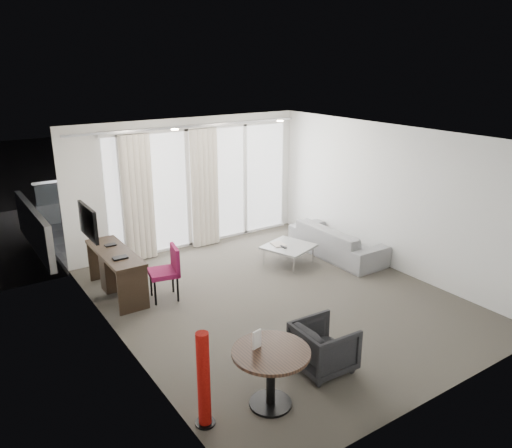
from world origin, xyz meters
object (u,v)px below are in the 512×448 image
tub_armchair (324,347)px  sofa (337,241)px  desk (117,273)px  coffee_table (289,255)px  red_lamp (204,380)px  rattan_chair_a (195,207)px  rattan_chair_b (221,201)px  round_table (271,378)px  desk_chair (163,273)px

tub_armchair → sofa: size_ratio=0.33×
desk → sofa: (4.13, -0.73, -0.07)m
tub_armchair → coffee_table: tub_armchair is taller
red_lamp → rattan_chair_a: bearing=63.7°
tub_armchair → coffee_table: (1.68, 2.91, -0.13)m
desk → rattan_chair_b: rattan_chair_b is taller
sofa → rattan_chair_a: 3.58m
coffee_table → rattan_chair_b: bearing=83.1°
desk → coffee_table: bearing=-10.0°
desk → rattan_chair_b: (3.48, 2.66, 0.04)m
coffee_table → rattan_chair_b: rattan_chair_b is taller
desk → coffee_table: (3.09, -0.55, -0.19)m
tub_armchair → round_table: bearing=104.1°
red_lamp → tub_armchair: red_lamp is taller
tub_armchair → rattan_chair_a: 6.17m
desk → rattan_chair_a: size_ratio=1.89×
sofa → rattan_chair_a: (-1.40, 3.30, 0.12)m
coffee_table → sofa: bearing=-9.8°
desk → red_lamp: size_ratio=1.46×
coffee_table → sofa: sofa is taller
tub_armchair → rattan_chair_a: bearing=-9.9°
sofa → rattan_chair_a: bearing=23.0°
desk_chair → rattan_chair_a: desk_chair is taller
round_table → rattan_chair_a: bearing=70.0°
red_lamp → sofa: bearing=32.3°
sofa → tub_armchair: bearing=135.0°
round_table → rattan_chair_a: (2.26, 6.22, 0.07)m
coffee_table → rattan_chair_b: 3.24m
sofa → rattan_chair_b: (-0.65, 3.38, 0.11)m
desk_chair → sofa: size_ratio=0.42×
red_lamp → coffee_table: (3.37, 2.97, -0.36)m
rattan_chair_a → desk: bearing=-135.4°
red_lamp → rattan_chair_a: red_lamp is taller
coffee_table → desk: bearing=170.0°
desk_chair → round_table: size_ratio=1.01×
sofa → rattan_chair_b: rattan_chair_b is taller
desk_chair → rattan_chair_b: desk_chair is taller
sofa → rattan_chair_b: 3.45m
sofa → round_table: bearing=128.6°
sofa → rattan_chair_a: rattan_chair_a is taller
desk → sofa: bearing=-10.0°
round_table → coffee_table: 4.06m
desk → tub_armchair: desk is taller
rattan_chair_b → tub_armchair: bearing=-88.6°
desk → sofa: size_ratio=0.77×
desk_chair → rattan_chair_a: size_ratio=1.04×
round_table → rattan_chair_b: 6.99m
desk → desk_chair: desk_chair is taller
desk_chair → rattan_chair_b: (2.91, 3.24, -0.03)m
desk → tub_armchair: bearing=-67.8°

